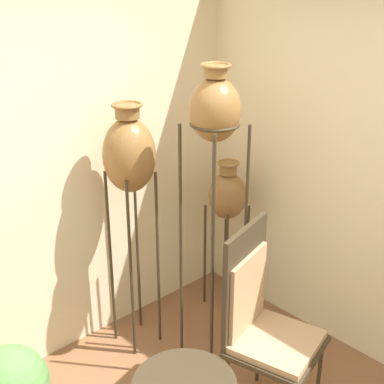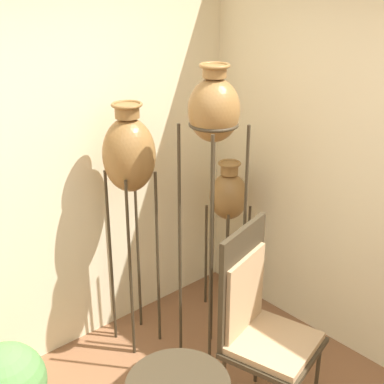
{
  "view_description": "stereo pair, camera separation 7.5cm",
  "coord_description": "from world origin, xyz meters",
  "px_view_note": "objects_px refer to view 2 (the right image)",
  "views": [
    {
      "loc": [
        -1.16,
        -1.11,
        2.48
      ],
      "look_at": [
        1.05,
        1.27,
        1.12
      ],
      "focal_mm": 50.0,
      "sensor_mm": 36.0,
      "label": 1
    },
    {
      "loc": [
        -1.11,
        -1.16,
        2.48
      ],
      "look_at": [
        1.05,
        1.27,
        1.12
      ],
      "focal_mm": 50.0,
      "sensor_mm": 36.0,
      "label": 2
    }
  ],
  "objects_px": {
    "vase_stand_tall": "(214,120)",
    "vase_stand_medium": "(129,157)",
    "vase_stand_short": "(229,198)",
    "chair": "(259,319)"
  },
  "relations": [
    {
      "from": "vase_stand_medium",
      "to": "chair",
      "type": "xyz_separation_m",
      "value": [
        0.13,
        -1.01,
        -0.73
      ]
    },
    {
      "from": "vase_stand_tall",
      "to": "vase_stand_medium",
      "type": "distance_m",
      "value": 0.63
    },
    {
      "from": "chair",
      "to": "vase_stand_short",
      "type": "bearing_deg",
      "value": 39.48
    },
    {
      "from": "vase_stand_tall",
      "to": "vase_stand_medium",
      "type": "bearing_deg",
      "value": 116.21
    },
    {
      "from": "vase_stand_medium",
      "to": "vase_stand_tall",
      "type": "bearing_deg",
      "value": -63.79
    },
    {
      "from": "vase_stand_medium",
      "to": "chair",
      "type": "height_order",
      "value": "vase_stand_medium"
    },
    {
      "from": "vase_stand_short",
      "to": "chair",
      "type": "relative_size",
      "value": 1.0
    },
    {
      "from": "vase_stand_tall",
      "to": "chair",
      "type": "xyz_separation_m",
      "value": [
        -0.11,
        -0.51,
        -1.03
      ]
    },
    {
      "from": "vase_stand_tall",
      "to": "vase_stand_short",
      "type": "height_order",
      "value": "vase_stand_tall"
    },
    {
      "from": "vase_stand_tall",
      "to": "vase_stand_medium",
      "type": "xyz_separation_m",
      "value": [
        -0.25,
        0.5,
        -0.3
      ]
    }
  ]
}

